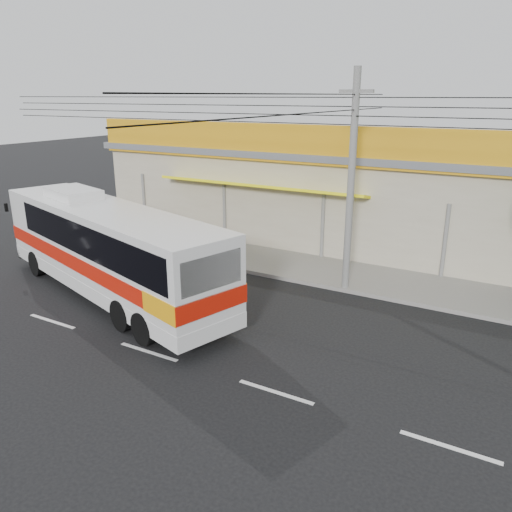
{
  "coord_description": "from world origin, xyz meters",
  "views": [
    {
      "loc": [
        8.76,
        -11.82,
        6.84
      ],
      "look_at": [
        0.89,
        2.0,
        1.7
      ],
      "focal_mm": 35.0,
      "sensor_mm": 36.0,
      "label": 1
    }
  ],
  "objects_px": {
    "utility_pole": "(355,110)",
    "motorbike_red": "(62,224)",
    "motorbike_dark": "(43,220)",
    "coach_bus": "(111,246)"
  },
  "relations": [
    {
      "from": "motorbike_red",
      "to": "motorbike_dark",
      "type": "height_order",
      "value": "motorbike_dark"
    },
    {
      "from": "motorbike_red",
      "to": "utility_pole",
      "type": "xyz_separation_m",
      "value": [
        15.19,
        -0.11,
        5.79
      ]
    },
    {
      "from": "motorbike_red",
      "to": "coach_bus",
      "type": "bearing_deg",
      "value": -111.26
    },
    {
      "from": "utility_pole",
      "to": "motorbike_red",
      "type": "bearing_deg",
      "value": 179.59
    },
    {
      "from": "coach_bus",
      "to": "utility_pole",
      "type": "height_order",
      "value": "utility_pole"
    },
    {
      "from": "coach_bus",
      "to": "utility_pole",
      "type": "xyz_separation_m",
      "value": [
        6.84,
        4.66,
        4.48
      ]
    },
    {
      "from": "motorbike_red",
      "to": "motorbike_dark",
      "type": "relative_size",
      "value": 1.11
    },
    {
      "from": "coach_bus",
      "to": "motorbike_red",
      "type": "height_order",
      "value": "coach_bus"
    },
    {
      "from": "motorbike_red",
      "to": "motorbike_dark",
      "type": "xyz_separation_m",
      "value": [
        -1.47,
        -0.01,
        0.01
      ]
    },
    {
      "from": "coach_bus",
      "to": "motorbike_dark",
      "type": "distance_m",
      "value": 10.99
    }
  ]
}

